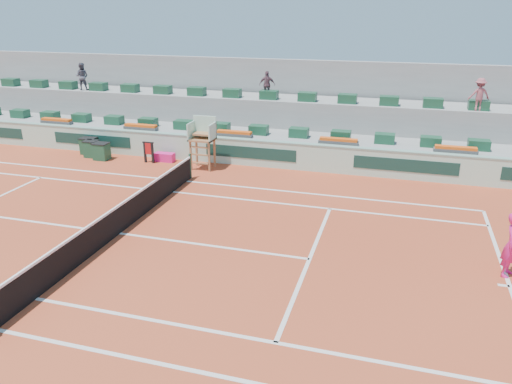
% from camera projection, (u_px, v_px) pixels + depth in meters
% --- Properties ---
extents(ground, '(90.00, 90.00, 0.00)m').
position_uv_depth(ground, '(120.00, 233.00, 16.59)').
color(ground, '#A53B20').
rests_on(ground, ground).
extents(seating_tier_lower, '(36.00, 4.00, 1.20)m').
position_uv_depth(seating_tier_lower, '(227.00, 139.00, 26.00)').
color(seating_tier_lower, '#989896').
rests_on(seating_tier_lower, ground).
extents(seating_tier_upper, '(36.00, 2.40, 2.60)m').
position_uv_depth(seating_tier_upper, '(236.00, 119.00, 27.19)').
color(seating_tier_upper, '#989896').
rests_on(seating_tier_upper, ground).
extents(stadium_back_wall, '(36.00, 0.40, 4.40)m').
position_uv_depth(stadium_back_wall, '(245.00, 98.00, 28.31)').
color(stadium_back_wall, '#989896').
rests_on(stadium_back_wall, ground).
extents(player_bag, '(0.95, 0.42, 0.42)m').
position_uv_depth(player_bag, '(165.00, 157.00, 24.21)').
color(player_bag, '#E41D81').
rests_on(player_bag, ground).
extents(spectator_left, '(0.84, 0.71, 1.51)m').
position_uv_depth(spectator_left, '(82.00, 76.00, 28.17)').
color(spectator_left, '#4A4955').
rests_on(spectator_left, seating_tier_upper).
extents(spectator_mid, '(0.87, 0.51, 1.39)m').
position_uv_depth(spectator_mid, '(267.00, 85.00, 25.64)').
color(spectator_mid, '#684550').
rests_on(spectator_mid, seating_tier_upper).
extents(spectator_right, '(1.06, 0.77, 1.47)m').
position_uv_depth(spectator_right, '(479.00, 94.00, 22.59)').
color(spectator_right, '#A25158').
rests_on(spectator_right, seating_tier_upper).
extents(court_lines, '(23.89, 11.09, 0.01)m').
position_uv_depth(court_lines, '(120.00, 233.00, 16.59)').
color(court_lines, silver).
rests_on(court_lines, ground).
extents(tennis_net, '(0.10, 11.97, 1.10)m').
position_uv_depth(tennis_net, '(118.00, 219.00, 16.41)').
color(tennis_net, black).
rests_on(tennis_net, ground).
extents(advertising_hoarding, '(36.00, 0.34, 1.26)m').
position_uv_depth(advertising_hoarding, '(212.00, 149.00, 24.00)').
color(advertising_hoarding, '#ADDAC1').
rests_on(advertising_hoarding, ground).
extents(umpire_chair, '(1.10, 0.90, 2.40)m').
position_uv_depth(umpire_chair, '(203.00, 136.00, 22.79)').
color(umpire_chair, '#966038').
rests_on(umpire_chair, ground).
extents(seat_row_lower, '(32.90, 0.60, 0.44)m').
position_uv_depth(seat_row_lower, '(220.00, 127.00, 24.90)').
color(seat_row_lower, '#18482E').
rests_on(seat_row_lower, seating_tier_lower).
extents(seat_row_upper, '(32.90, 0.60, 0.44)m').
position_uv_depth(seat_row_upper, '(232.00, 93.00, 26.12)').
color(seat_row_upper, '#18482E').
rests_on(seat_row_upper, seating_tier_upper).
extents(flower_planters, '(26.80, 0.36, 0.28)m').
position_uv_depth(flower_planters, '(186.00, 130.00, 24.61)').
color(flower_planters, '#4B4B4B').
rests_on(flower_planters, seating_tier_lower).
extents(drink_cooler_a, '(0.73, 0.63, 0.84)m').
position_uv_depth(drink_cooler_a, '(101.00, 151.00, 24.42)').
color(drink_cooler_a, '#17452C').
rests_on(drink_cooler_a, ground).
extents(drink_cooler_b, '(0.67, 0.58, 0.84)m').
position_uv_depth(drink_cooler_b, '(91.00, 149.00, 24.84)').
color(drink_cooler_b, '#17452C').
rests_on(drink_cooler_b, ground).
extents(drink_cooler_c, '(0.79, 0.68, 0.84)m').
position_uv_depth(drink_cooler_c, '(89.00, 146.00, 25.40)').
color(drink_cooler_c, '#17452C').
rests_on(drink_cooler_c, ground).
extents(towel_rack, '(0.57, 0.09, 1.03)m').
position_uv_depth(towel_rack, '(149.00, 151.00, 23.87)').
color(towel_rack, black).
rests_on(towel_rack, ground).
extents(tennis_player, '(0.69, 0.97, 2.28)m').
position_uv_depth(tennis_player, '(512.00, 245.00, 13.71)').
color(tennis_player, '#E41D81').
rests_on(tennis_player, ground).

